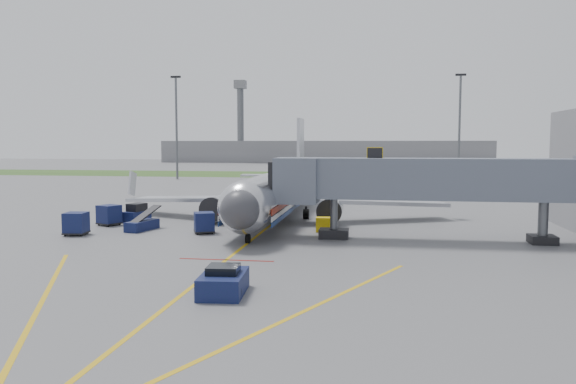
# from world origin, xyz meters

# --- Properties ---
(ground) EXTENTS (400.00, 400.00, 0.00)m
(ground) POSITION_xyz_m (0.00, 0.00, 0.00)
(ground) COLOR #565659
(ground) RESTS_ON ground
(grass_strip) EXTENTS (300.00, 25.00, 0.01)m
(grass_strip) POSITION_xyz_m (0.00, 90.00, 0.01)
(grass_strip) COLOR #2D4C1E
(grass_strip) RESTS_ON ground
(apron_markings) EXTENTS (21.52, 50.00, 0.01)m
(apron_markings) POSITION_xyz_m (0.00, -7.40, 0.00)
(apron_markings) COLOR gold
(apron_markings) RESTS_ON ground
(airliner) EXTENTS (32.10, 35.67, 10.25)m
(airliner) POSITION_xyz_m (0.00, 15.25, 2.65)
(airliner) COLOR silver
(airliner) RESTS_ON ground
(jet_bridge) EXTENTS (25.30, 4.00, 6.90)m
(jet_bridge) POSITION_xyz_m (12.86, 5.00, 4.47)
(jet_bridge) COLOR slate
(jet_bridge) RESTS_ON ground
(light_mast_left) EXTENTS (2.00, 0.44, 20.40)m
(light_mast_left) POSITION_xyz_m (-30.00, 70.00, 10.78)
(light_mast_left) COLOR #595B60
(light_mast_left) RESTS_ON ground
(light_mast_right) EXTENTS (2.00, 0.44, 20.40)m
(light_mast_right) POSITION_xyz_m (25.00, 75.00, 10.78)
(light_mast_right) COLOR #595B60
(light_mast_right) RESTS_ON ground
(distant_terminal) EXTENTS (120.00, 14.00, 8.00)m
(distant_terminal) POSITION_xyz_m (-10.00, 170.00, 4.00)
(distant_terminal) COLOR slate
(distant_terminal) RESTS_ON ground
(control_tower) EXTENTS (4.00, 4.00, 30.00)m
(control_tower) POSITION_xyz_m (-40.00, 165.00, 17.33)
(control_tower) COLOR #595B60
(control_tower) RESTS_ON ground
(pushback_tug) EXTENTS (2.28, 3.47, 1.38)m
(pushback_tug) POSITION_xyz_m (1.92, -11.62, 0.58)
(pushback_tug) COLOR #0D1C3C
(pushback_tug) RESTS_ON ground
(baggage_tug) EXTENTS (1.97, 2.77, 1.75)m
(baggage_tug) POSITION_xyz_m (-12.33, 10.73, 0.77)
(baggage_tug) COLOR #0D1C3C
(baggage_tug) RESTS_ON ground
(baggage_cart_a) EXTENTS (1.82, 1.82, 1.78)m
(baggage_cart_a) POSITION_xyz_m (-14.14, 3.40, 0.91)
(baggage_cart_a) COLOR #0D1C3C
(baggage_cart_a) RESTS_ON ground
(baggage_cart_b) EXTENTS (2.06, 2.06, 1.68)m
(baggage_cart_b) POSITION_xyz_m (-4.44, 5.75, 0.86)
(baggage_cart_b) COLOR #0D1C3C
(baggage_cart_b) RESTS_ON ground
(baggage_cart_c) EXTENTS (2.19, 2.19, 1.78)m
(baggage_cart_c) POSITION_xyz_m (-14.02, 8.70, 0.91)
(baggage_cart_c) COLOR #0D1C3C
(baggage_cart_c) RESTS_ON ground
(belt_loader) EXTENTS (1.94, 4.01, 1.89)m
(belt_loader) POSITION_xyz_m (-9.99, 6.49, 0.47)
(belt_loader) COLOR #0D1C3C
(belt_loader) RESTS_ON ground
(ground_power_cart) EXTENTS (1.55, 1.10, 1.18)m
(ground_power_cart) POSITION_xyz_m (5.06, 8.00, 0.58)
(ground_power_cart) COLOR yellow
(ground_power_cart) RESTS_ON ground
(ramp_worker) EXTENTS (0.64, 0.56, 1.48)m
(ramp_worker) POSITION_xyz_m (-3.00, 16.67, 0.74)
(ramp_worker) COLOR #80C617
(ramp_worker) RESTS_ON ground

